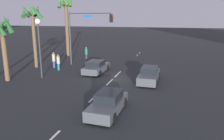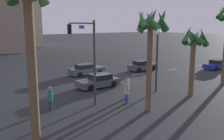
{
  "view_description": "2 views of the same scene",
  "coord_description": "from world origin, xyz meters",
  "px_view_note": "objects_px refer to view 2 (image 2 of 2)",
  "views": [
    {
      "loc": [
        -20.42,
        -5.84,
        6.17
      ],
      "look_at": [
        -1.67,
        -0.43,
        1.4
      ],
      "focal_mm": 35.22,
      "sensor_mm": 36.0,
      "label": 1
    },
    {
      "loc": [
        15.06,
        24.0,
        6.63
      ],
      "look_at": [
        -0.96,
        0.36,
        1.12
      ],
      "focal_mm": 39.85,
      "sensor_mm": 36.0,
      "label": 2
    }
  ],
  "objects_px": {
    "car_0": "(99,81)",
    "traffic_signal": "(85,46)",
    "pedestrian_1": "(126,92)",
    "palm_tree_2": "(194,44)",
    "pedestrian_2": "(127,87)",
    "building_0": "(3,7)",
    "pedestrian_0": "(50,98)",
    "palm_tree_0": "(28,21)",
    "palm_tree_1": "(151,32)",
    "streetlamp": "(157,49)",
    "car_1": "(87,70)",
    "car_3": "(142,66)",
    "car_2": "(217,65)"
  },
  "relations": [
    {
      "from": "car_3",
      "to": "palm_tree_1",
      "type": "xyz_separation_m",
      "value": [
        10.2,
        12.53,
        5.31
      ]
    },
    {
      "from": "palm_tree_1",
      "to": "building_0",
      "type": "bearing_deg",
      "value": -91.6
    },
    {
      "from": "car_2",
      "to": "pedestrian_1",
      "type": "relative_size",
      "value": 2.2
    },
    {
      "from": "pedestrian_1",
      "to": "palm_tree_0",
      "type": "distance_m",
      "value": 10.3
    },
    {
      "from": "palm_tree_2",
      "to": "pedestrian_1",
      "type": "bearing_deg",
      "value": -13.54
    },
    {
      "from": "car_0",
      "to": "palm_tree_2",
      "type": "height_order",
      "value": "palm_tree_2"
    },
    {
      "from": "car_3",
      "to": "pedestrian_2",
      "type": "relative_size",
      "value": 2.21
    },
    {
      "from": "car_0",
      "to": "pedestrian_0",
      "type": "height_order",
      "value": "pedestrian_0"
    },
    {
      "from": "car_1",
      "to": "palm_tree_2",
      "type": "distance_m",
      "value": 14.51
    },
    {
      "from": "building_0",
      "to": "palm_tree_0",
      "type": "bearing_deg",
      "value": 80.76
    },
    {
      "from": "car_1",
      "to": "pedestrian_1",
      "type": "xyz_separation_m",
      "value": [
        2.75,
        11.98,
        0.37
      ]
    },
    {
      "from": "streetlamp",
      "to": "palm_tree_2",
      "type": "height_order",
      "value": "palm_tree_2"
    },
    {
      "from": "pedestrian_2",
      "to": "palm_tree_1",
      "type": "bearing_deg",
      "value": 80.05
    },
    {
      "from": "car_1",
      "to": "car_2",
      "type": "xyz_separation_m",
      "value": [
        -17.68,
        6.79,
        -0.06
      ]
    },
    {
      "from": "car_0",
      "to": "car_3",
      "type": "height_order",
      "value": "car_0"
    },
    {
      "from": "car_1",
      "to": "car_2",
      "type": "bearing_deg",
      "value": 158.99
    },
    {
      "from": "car_2",
      "to": "car_3",
      "type": "bearing_deg",
      "value": -27.25
    },
    {
      "from": "car_0",
      "to": "palm_tree_2",
      "type": "relative_size",
      "value": 0.68
    },
    {
      "from": "car_3",
      "to": "palm_tree_1",
      "type": "relative_size",
      "value": 0.54
    },
    {
      "from": "pedestrian_2",
      "to": "building_0",
      "type": "distance_m",
      "value": 57.06
    },
    {
      "from": "palm_tree_1",
      "to": "car_3",
      "type": "bearing_deg",
      "value": -129.15
    },
    {
      "from": "car_1",
      "to": "car_3",
      "type": "relative_size",
      "value": 1.09
    },
    {
      "from": "pedestrian_2",
      "to": "palm_tree_0",
      "type": "relative_size",
      "value": 0.2
    },
    {
      "from": "palm_tree_0",
      "to": "palm_tree_1",
      "type": "distance_m",
      "value": 8.72
    },
    {
      "from": "pedestrian_0",
      "to": "palm_tree_2",
      "type": "height_order",
      "value": "palm_tree_2"
    },
    {
      "from": "palm_tree_0",
      "to": "car_0",
      "type": "bearing_deg",
      "value": -137.98
    },
    {
      "from": "car_2",
      "to": "palm_tree_1",
      "type": "xyz_separation_m",
      "value": [
        20.01,
        7.48,
        5.34
      ]
    },
    {
      "from": "streetlamp",
      "to": "pedestrian_0",
      "type": "distance_m",
      "value": 10.83
    },
    {
      "from": "car_0",
      "to": "building_0",
      "type": "distance_m",
      "value": 52.57
    },
    {
      "from": "car_2",
      "to": "pedestrian_2",
      "type": "xyz_separation_m",
      "value": [
        19.39,
        3.99,
        0.4
      ]
    },
    {
      "from": "pedestrian_2",
      "to": "palm_tree_2",
      "type": "distance_m",
      "value": 6.95
    },
    {
      "from": "streetlamp",
      "to": "palm_tree_0",
      "type": "height_order",
      "value": "palm_tree_0"
    },
    {
      "from": "palm_tree_1",
      "to": "pedestrian_2",
      "type": "bearing_deg",
      "value": -99.95
    },
    {
      "from": "pedestrian_2",
      "to": "palm_tree_0",
      "type": "height_order",
      "value": "palm_tree_0"
    },
    {
      "from": "pedestrian_0",
      "to": "palm_tree_0",
      "type": "height_order",
      "value": "palm_tree_0"
    },
    {
      "from": "pedestrian_1",
      "to": "palm_tree_0",
      "type": "bearing_deg",
      "value": 16.0
    },
    {
      "from": "streetlamp",
      "to": "pedestrian_2",
      "type": "bearing_deg",
      "value": 0.5
    },
    {
      "from": "car_0",
      "to": "traffic_signal",
      "type": "height_order",
      "value": "traffic_signal"
    },
    {
      "from": "pedestrian_1",
      "to": "palm_tree_2",
      "type": "distance_m",
      "value": 7.41
    },
    {
      "from": "car_2",
      "to": "pedestrian_1",
      "type": "height_order",
      "value": "pedestrian_1"
    },
    {
      "from": "streetlamp",
      "to": "pedestrian_2",
      "type": "xyz_separation_m",
      "value": [
        3.49,
        0.03,
        -3.2
      ]
    },
    {
      "from": "palm_tree_1",
      "to": "palm_tree_2",
      "type": "relative_size",
      "value": 1.2
    },
    {
      "from": "car_3",
      "to": "traffic_signal",
      "type": "relative_size",
      "value": 0.61
    },
    {
      "from": "traffic_signal",
      "to": "palm_tree_2",
      "type": "height_order",
      "value": "traffic_signal"
    },
    {
      "from": "streetlamp",
      "to": "palm_tree_1",
      "type": "relative_size",
      "value": 0.78
    },
    {
      "from": "pedestrian_1",
      "to": "car_2",
      "type": "bearing_deg",
      "value": -165.73
    },
    {
      "from": "pedestrian_1",
      "to": "streetlamp",
      "type": "bearing_deg",
      "value": -164.72
    },
    {
      "from": "palm_tree_2",
      "to": "palm_tree_0",
      "type": "bearing_deg",
      "value": 3.41
    },
    {
      "from": "car_3",
      "to": "pedestrian_1",
      "type": "distance_m",
      "value": 14.76
    },
    {
      "from": "pedestrian_2",
      "to": "palm_tree_2",
      "type": "relative_size",
      "value": 0.3
    }
  ]
}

